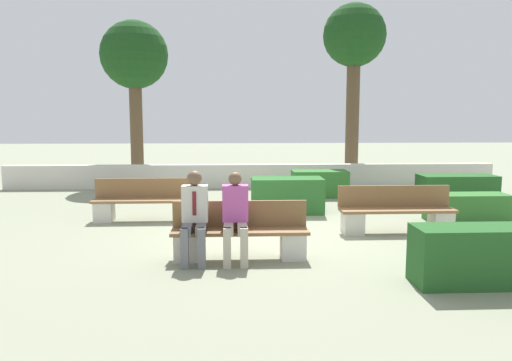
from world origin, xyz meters
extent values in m
plane|color=gray|center=(0.00, 0.00, 0.00)|extent=(60.00, 60.00, 0.00)
cube|color=beige|center=(0.00, 5.81, 0.35)|extent=(14.53, 0.30, 0.69)
cube|color=brown|center=(-0.49, -1.69, 0.42)|extent=(2.05, 0.44, 0.05)
cube|color=brown|center=(-0.49, -1.45, 0.64)|extent=(2.05, 0.04, 0.40)
cube|color=beige|center=(-1.28, -1.69, 0.20)|extent=(0.36, 0.40, 0.39)
cube|color=beige|center=(0.31, -1.69, 0.20)|extent=(0.36, 0.40, 0.39)
cube|color=brown|center=(-2.37, 1.13, 0.42)|extent=(2.14, 0.44, 0.05)
cube|color=brown|center=(-2.37, 1.38, 0.64)|extent=(2.14, 0.04, 0.40)
cube|color=beige|center=(-3.21, 1.13, 0.20)|extent=(0.36, 0.40, 0.39)
cube|color=beige|center=(-1.53, 1.13, 0.20)|extent=(0.36, 0.40, 0.39)
cube|color=brown|center=(2.41, -0.15, 0.42)|extent=(2.10, 0.44, 0.05)
cube|color=brown|center=(2.41, 0.09, 0.64)|extent=(2.10, 0.04, 0.40)
cube|color=beige|center=(1.59, -0.15, 0.20)|extent=(0.36, 0.40, 0.39)
cube|color=beige|center=(3.23, -0.15, 0.20)|extent=(0.36, 0.40, 0.39)
cube|color=slate|center=(-1.26, -1.90, 0.51)|extent=(0.14, 0.46, 0.13)
cube|color=slate|center=(-1.06, -1.90, 0.51)|extent=(0.14, 0.46, 0.13)
cube|color=slate|center=(-1.28, -2.13, 0.29)|extent=(0.11, 0.11, 0.57)
cube|color=slate|center=(-1.04, -2.13, 0.29)|extent=(0.11, 0.11, 0.57)
cube|color=beige|center=(-1.16, -1.66, 0.84)|extent=(0.38, 0.22, 0.54)
sphere|color=brown|center=(-1.16, -1.68, 1.22)|extent=(0.22, 0.22, 0.22)
cube|color=maroon|center=(-1.16, -1.78, 0.86)|extent=(0.06, 0.01, 0.35)
cube|color=#B2A893|center=(-0.66, -1.90, 0.51)|extent=(0.14, 0.46, 0.13)
cube|color=#B2A893|center=(-0.46, -1.90, 0.51)|extent=(0.14, 0.46, 0.13)
cube|color=#B2A893|center=(-0.68, -2.13, 0.29)|extent=(0.11, 0.11, 0.57)
cube|color=#B2A893|center=(-0.44, -2.13, 0.29)|extent=(0.11, 0.11, 0.57)
cube|color=#B74C9E|center=(-0.56, -1.66, 0.84)|extent=(0.38, 0.22, 0.54)
sphere|color=brown|center=(-0.56, -1.68, 1.21)|extent=(0.20, 0.20, 0.20)
cube|color=#235623|center=(2.60, -2.97, 0.37)|extent=(1.82, 0.61, 0.75)
cube|color=#33702D|center=(4.18, 0.82, 0.28)|extent=(1.63, 0.62, 0.56)
cube|color=#235623|center=(5.11, 3.33, 0.32)|extent=(1.90, 0.78, 0.64)
cube|color=#33702D|center=(1.71, 4.03, 0.35)|extent=(1.46, 0.72, 0.69)
cube|color=#286028|center=(0.61, 1.87, 0.39)|extent=(1.57, 0.76, 0.77)
cylinder|color=brown|center=(-3.69, 7.38, 1.73)|extent=(0.41, 0.41, 3.46)
sphere|color=#194219|center=(-3.69, 7.38, 4.05)|extent=(2.14, 2.14, 2.14)
cylinder|color=brown|center=(3.30, 7.16, 2.06)|extent=(0.43, 0.43, 4.13)
sphere|color=#194219|center=(3.30, 7.16, 4.68)|extent=(1.99, 1.99, 1.99)
camera|label=1|loc=(-0.60, -8.96, 2.13)|focal=35.00mm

